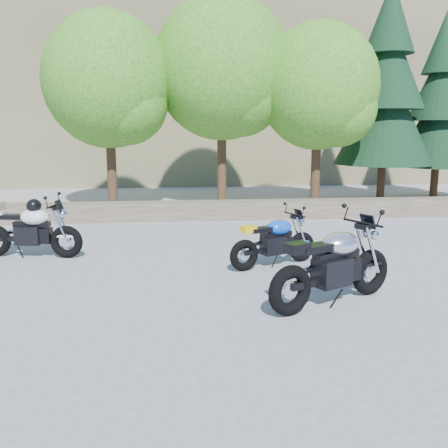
{
  "coord_description": "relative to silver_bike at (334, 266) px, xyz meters",
  "views": [
    {
      "loc": [
        -0.69,
        -7.78,
        2.47
      ],
      "look_at": [
        0.2,
        1.0,
        0.75
      ],
      "focal_mm": 40.0,
      "sensor_mm": 36.0,
      "label": 1
    }
  ],
  "objects": [
    {
      "name": "stone_wall",
      "position": [
        -1.52,
        6.73,
        -0.3
      ],
      "size": [
        22.0,
        0.55,
        0.5
      ],
      "primitive_type": "cube",
      "color": "#4B4132",
      "rests_on": "ground"
    },
    {
      "name": "conifer_far",
      "position": [
        6.88,
        10.03,
        2.72
      ],
      "size": [
        2.82,
        2.82,
        6.27
      ],
      "color": "#382314",
      "rests_on": "ground"
    },
    {
      "name": "backpack",
      "position": [
        0.24,
        1.43,
        -0.38
      ],
      "size": [
        0.32,
        0.3,
        0.36
      ],
      "rotation": [
        0.0,
        0.0,
        -0.41
      ],
      "color": "black",
      "rests_on": "ground"
    },
    {
      "name": "tree_decid_right",
      "position": [
        2.19,
        8.17,
        2.95
      ],
      "size": [
        3.54,
        3.54,
        5.41
      ],
      "color": "#382314",
      "rests_on": "ground"
    },
    {
      "name": "hillside",
      "position": [
        1.48,
        29.23,
        6.95
      ],
      "size": [
        80.0,
        30.0,
        15.0
      ],
      "primitive_type": "cube",
      "color": "brown",
      "rests_on": "ground"
    },
    {
      "name": "ground",
      "position": [
        -1.52,
        1.23,
        -0.55
      ],
      "size": [
        90.0,
        90.0,
        0.0
      ],
      "primitive_type": "plane",
      "color": "slate",
      "rests_on": "ground"
    },
    {
      "name": "blue_bike",
      "position": [
        -0.43,
        2.03,
        -0.11
      ],
      "size": [
        1.72,
        0.89,
        0.92
      ],
      "rotation": [
        0.0,
        0.0,
        0.42
      ],
      "color": "black",
      "rests_on": "ground"
    },
    {
      "name": "tree_decid_mid",
      "position": [
        -0.61,
        8.77,
        3.49
      ],
      "size": [
        4.08,
        4.08,
        6.24
      ],
      "color": "#382314",
      "rests_on": "ground"
    },
    {
      "name": "conifer_near",
      "position": [
        4.68,
        9.43,
        3.13
      ],
      "size": [
        3.17,
        3.17,
        7.06
      ],
      "color": "#382314",
      "rests_on": "ground"
    },
    {
      "name": "white_bike",
      "position": [
        -4.98,
        3.11,
        0.01
      ],
      "size": [
        2.05,
        0.68,
        1.14
      ],
      "rotation": [
        0.0,
        0.0,
        -0.18
      ],
      "color": "black",
      "rests_on": "ground"
    },
    {
      "name": "tree_decid_left",
      "position": [
        -3.91,
        8.37,
        3.08
      ],
      "size": [
        3.67,
        3.67,
        5.62
      ],
      "color": "#382314",
      "rests_on": "ground"
    },
    {
      "name": "silver_bike",
      "position": [
        0.0,
        0.0,
        0.0
      ],
      "size": [
        2.08,
        1.19,
        1.13
      ],
      "rotation": [
        0.0,
        0.0,
        0.48
      ],
      "color": "black",
      "rests_on": "ground"
    }
  ]
}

